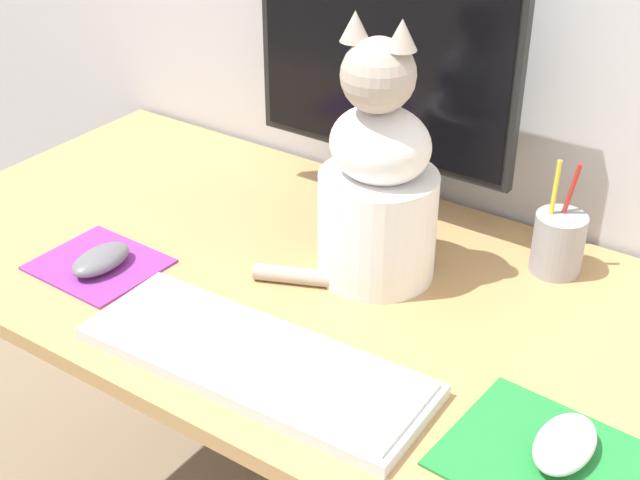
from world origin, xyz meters
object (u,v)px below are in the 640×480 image
at_px(keyboard, 255,359).
at_px(computer_mouse_left, 101,260).
at_px(cat, 377,186).
at_px(pen_cup, 558,243).
at_px(monitor, 383,76).
at_px(computer_mouse_right, 565,444).

bearing_deg(keyboard, computer_mouse_left, 169.54).
relative_size(cat, pen_cup, 2.24).
xyz_separation_m(monitor, keyboard, (0.09, -0.45, -0.23)).
bearing_deg(monitor, computer_mouse_left, -121.42).
distance_m(monitor, cat, 0.22).
bearing_deg(computer_mouse_left, computer_mouse_right, 1.46).
distance_m(keyboard, cat, 0.31).
bearing_deg(computer_mouse_right, monitor, 141.40).
relative_size(keyboard, pen_cup, 2.70).
bearing_deg(computer_mouse_left, keyboard, -8.66).
bearing_deg(cat, computer_mouse_left, -149.62).
bearing_deg(keyboard, computer_mouse_right, 8.32).
height_order(computer_mouse_left, pen_cup, pen_cup).
bearing_deg(pen_cup, cat, -143.79).
height_order(computer_mouse_left, computer_mouse_right, computer_mouse_right).
height_order(keyboard, pen_cup, pen_cup).
xyz_separation_m(keyboard, computer_mouse_right, (0.39, 0.07, 0.01)).
height_order(keyboard, computer_mouse_left, computer_mouse_left).
relative_size(monitor, keyboard, 0.96).
bearing_deg(pen_cup, computer_mouse_left, -145.34).
bearing_deg(cat, keyboard, -95.05).
xyz_separation_m(computer_mouse_left, pen_cup, (0.56, 0.39, 0.03)).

